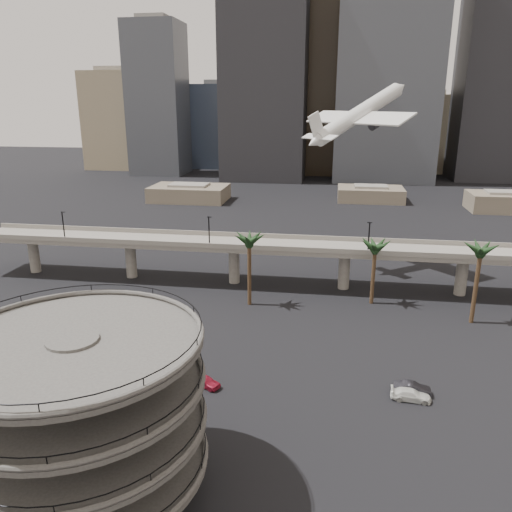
% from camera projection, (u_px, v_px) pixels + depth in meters
% --- Properties ---
extents(ground, '(700.00, 700.00, 0.00)m').
position_uv_depth(ground, '(235.00, 480.00, 48.55)').
color(ground, black).
rests_on(ground, ground).
extents(parking_ramp, '(22.20, 22.20, 17.35)m').
position_uv_depth(parking_ramp, '(80.00, 405.00, 43.79)').
color(parking_ramp, '#454441').
rests_on(parking_ramp, ground).
extents(overpass, '(130.00, 9.30, 14.70)m').
position_uv_depth(overpass, '(289.00, 250.00, 98.32)').
color(overpass, slate).
rests_on(overpass, ground).
extents(palm_trees, '(42.40, 10.40, 14.00)m').
position_uv_depth(palm_trees, '(365.00, 248.00, 85.28)').
color(palm_trees, '#49311F').
rests_on(palm_trees, ground).
extents(low_buildings, '(135.00, 27.50, 6.80)m').
position_uv_depth(low_buildings, '(329.00, 196.00, 181.06)').
color(low_buildings, '#685C4C').
rests_on(low_buildings, ground).
extents(skyline, '(269.00, 86.00, 113.96)m').
position_uv_depth(skyline, '(352.00, 89.00, 239.05)').
color(skyline, gray).
rests_on(skyline, ground).
extents(airborne_jet, '(23.33, 23.13, 14.82)m').
position_uv_depth(airborne_jet, '(359.00, 114.00, 105.50)').
color(airborne_jet, silver).
rests_on(airborne_jet, ground).
extents(car_a, '(4.62, 3.39, 1.46)m').
position_uv_depth(car_a, '(205.00, 381.00, 64.52)').
color(car_a, maroon).
rests_on(car_a, ground).
extents(car_b, '(4.71, 1.84, 1.53)m').
position_uv_depth(car_b, '(412.00, 389.00, 62.76)').
color(car_b, black).
rests_on(car_b, ground).
extents(car_c, '(5.02, 2.32, 1.42)m').
position_uv_depth(car_c, '(411.00, 395.00, 61.52)').
color(car_c, silver).
rests_on(car_c, ground).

